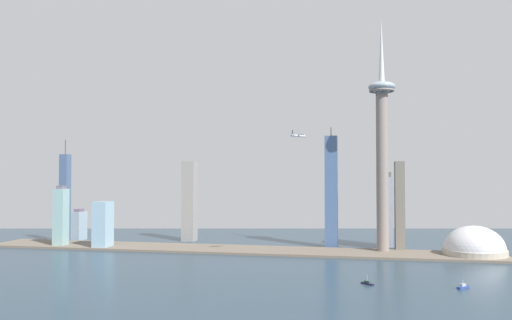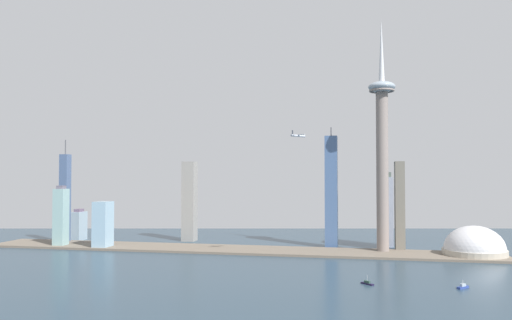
# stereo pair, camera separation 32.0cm
# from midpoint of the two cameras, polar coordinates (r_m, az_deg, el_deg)

# --- Properties ---
(waterfront_pier) EXTENTS (710.55, 76.58, 3.00)m
(waterfront_pier) POSITION_cam_midpoint_polar(r_m,az_deg,el_deg) (716.23, -2.62, -9.91)
(waterfront_pier) COLOR #6E6254
(waterfront_pier) RESTS_ON ground
(observation_tower) EXTENTS (36.05, 36.05, 315.33)m
(observation_tower) POSITION_cam_midpoint_polar(r_m,az_deg,el_deg) (706.94, 13.87, 2.20)
(observation_tower) COLOR gray
(observation_tower) RESTS_ON ground
(stadium_dome) EXTENTS (78.60, 78.60, 59.36)m
(stadium_dome) POSITION_cam_midpoint_polar(r_m,az_deg,el_deg) (714.05, 23.14, -9.17)
(stadium_dome) COLOR #B2AA99
(stadium_dome) RESTS_ON ground
(skyscraper_0) EXTENTS (12.98, 21.50, 108.24)m
(skyscraper_0) POSITION_cam_midpoint_polar(r_m,az_deg,el_deg) (776.69, 14.54, -5.49)
(skyscraper_0) COLOR #A6B0C6
(skyscraper_0) RESTS_ON ground
(skyscraper_1) EXTENTS (15.62, 25.73, 49.85)m
(skyscraper_1) POSITION_cam_midpoint_polar(r_m,az_deg,el_deg) (875.29, -19.10, -6.88)
(skyscraper_1) COLOR #99B0BE
(skyscraper_1) RESTS_ON ground
(skyscraper_2) EXTENTS (12.63, 27.83, 122.86)m
(skyscraper_2) POSITION_cam_midpoint_polar(r_m,az_deg,el_deg) (736.76, 15.70, -4.94)
(skyscraper_2) COLOR slate
(skyscraper_2) RESTS_ON ground
(skyscraper_3) EXTENTS (16.67, 17.10, 88.74)m
(skyscraper_3) POSITION_cam_midpoint_polar(r_m,az_deg,el_deg) (797.66, -20.87, -5.97)
(skyscraper_3) COLOR #8FB6B4
(skyscraper_3) RESTS_ON ground
(skyscraper_4) EXTENTS (20.97, 25.79, 66.53)m
(skyscraper_4) POSITION_cam_midpoint_polar(r_m,az_deg,el_deg) (761.56, -16.66, -6.95)
(skyscraper_4) COLOR #94B8CF
(skyscraper_4) RESTS_ON ground
(skyscraper_5) EXTENTS (17.81, 21.31, 173.44)m
(skyscraper_5) POSITION_cam_midpoint_polar(r_m,az_deg,el_deg) (749.50, 8.40, -3.48)
(skyscraper_5) COLOR #45618E
(skyscraper_5) RESTS_ON ground
(skyscraper_6) EXTENTS (20.08, 21.52, 125.46)m
(skyscraper_6) POSITION_cam_midpoint_polar(r_m,az_deg,el_deg) (821.52, -7.40, -4.56)
(skyscraper_6) COLOR gray
(skyscraper_6) RESTS_ON ground
(skyscraper_7) EXTENTS (13.00, 12.97, 158.31)m
(skyscraper_7) POSITION_cam_midpoint_polar(r_m,az_deg,el_deg) (840.08, -20.48, -4.03)
(skyscraper_7) COLOR #465C82
(skyscraper_7) RESTS_ON ground
(boat_1) EXTENTS (12.06, 12.22, 7.84)m
(boat_1) POSITION_cam_midpoint_polar(r_m,az_deg,el_deg) (517.41, 22.04, -12.94)
(boat_1) COLOR navy
(boat_1) RESTS_ON ground
(boat_3) EXTENTS (12.60, 12.00, 8.96)m
(boat_3) POSITION_cam_midpoint_polar(r_m,az_deg,el_deg) (510.11, 12.29, -13.23)
(boat_3) COLOR #1C1634
(boat_3) RESTS_ON ground
(airplane) EXTENTS (18.94, 20.34, 7.64)m
(airplane) POSITION_cam_midpoint_polar(r_m,az_deg,el_deg) (618.19, 4.75, 2.71)
(airplane) COLOR #AEB6C5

